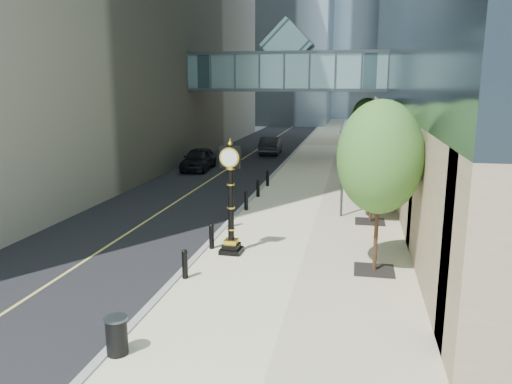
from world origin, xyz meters
TOP-DOWN VIEW (x-y plane):
  - ground at (0.00, 0.00)m, footprint 320.00×320.00m
  - road at (-7.00, 40.00)m, footprint 8.00×180.00m
  - sidewalk at (1.00, 40.00)m, footprint 8.00×180.00m
  - curb at (-3.00, 40.00)m, footprint 0.25×180.00m
  - skywalk at (-3.00, 28.00)m, footprint 17.00×4.20m
  - entrance_canopy at (3.48, 14.00)m, footprint 3.00×8.00m
  - bollard_row at (-2.70, 9.00)m, footprint 0.20×16.20m
  - street_trees at (3.60, 14.65)m, footprint 2.90×28.75m
  - street_clock at (-1.80, 3.84)m, footprint 0.84×0.84m
  - trash_bin at (-2.70, -3.94)m, footprint 0.62×0.62m
  - pedestrian at (4.50, 12.93)m, footprint 0.64×0.47m
  - car_near at (-9.06, 22.40)m, footprint 2.28×5.08m
  - car_far at (-5.12, 32.46)m, footprint 1.97×5.04m

SIDE VIEW (x-z plane):
  - ground at x=0.00m, z-range 0.00..0.00m
  - road at x=-7.00m, z-range 0.00..0.02m
  - sidewalk at x=1.00m, z-range 0.00..0.06m
  - curb at x=-3.00m, z-range 0.00..0.07m
  - bollard_row at x=-2.70m, z-range 0.06..0.96m
  - trash_bin at x=-2.70m, z-range 0.06..0.96m
  - car_far at x=-5.12m, z-range 0.02..1.66m
  - pedestrian at x=4.50m, z-range 0.06..1.66m
  - car_near at x=-9.06m, z-range 0.02..1.72m
  - street_clock at x=-1.80m, z-range -0.23..4.12m
  - street_trees at x=3.60m, z-range 0.76..6.73m
  - entrance_canopy at x=3.48m, z-range 2.00..6.38m
  - skywalk at x=-3.00m, z-range 4.81..10.61m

